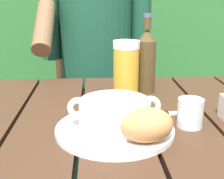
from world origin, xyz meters
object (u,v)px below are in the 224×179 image
object	(u,v)px
person_eating	(96,68)
beer_glass	(126,70)
chair_near_diner	(97,104)
table_knife	(167,113)
serving_plate	(114,129)
water_glass_small	(190,113)
soup_bowl	(114,113)
bread_roll	(147,125)
beer_bottle	(146,60)

from	to	relation	value
person_eating	beer_glass	distance (m)	0.48
chair_near_diner	table_knife	size ratio (longest dim) A/B	5.76
chair_near_diner	serving_plate	bearing A→B (deg)	-87.83
beer_glass	water_glass_small	xyz separation A→B (m)	(0.13, -0.22, -0.05)
beer_glass	person_eating	bearing A→B (deg)	100.73
chair_near_diner	beer_glass	world-z (taller)	chair_near_diner
soup_bowl	chair_near_diner	bearing A→B (deg)	92.17
soup_bowl	water_glass_small	bearing A→B (deg)	6.04
bread_roll	beer_glass	xyz separation A→B (m)	(-0.01, 0.32, 0.04)
person_eating	beer_bottle	distance (m)	0.46
soup_bowl	water_glass_small	distance (m)	0.18
beer_bottle	soup_bowl	bearing A→B (deg)	-111.99
beer_glass	table_knife	world-z (taller)	beer_glass
chair_near_diner	person_eating	size ratio (longest dim) A/B	0.77
beer_bottle	water_glass_small	distance (m)	0.29
water_glass_small	person_eating	bearing A→B (deg)	107.57
serving_plate	water_glass_small	world-z (taller)	water_glass_small
person_eating	bread_roll	xyz separation A→B (m)	(0.10, -0.78, 0.07)
person_eating	water_glass_small	xyz separation A→B (m)	(0.22, -0.69, 0.05)
water_glass_small	chair_near_diner	bearing A→B (deg)	103.61
table_knife	person_eating	bearing A→B (deg)	106.30
serving_plate	beer_glass	xyz separation A→B (m)	(0.05, 0.24, 0.08)
beer_glass	water_glass_small	world-z (taller)	beer_glass
chair_near_diner	soup_bowl	distance (m)	0.96
serving_plate	beer_bottle	bearing A→B (deg)	68.01
chair_near_diner	water_glass_small	distance (m)	0.96
serving_plate	bread_roll	size ratio (longest dim) A/B	2.18
water_glass_small	table_knife	size ratio (longest dim) A/B	0.41
bread_roll	chair_near_diner	bearing A→B (deg)	95.58
serving_plate	beer_bottle	world-z (taller)	beer_bottle
beer_glass	beer_bottle	xyz separation A→B (m)	(0.07, 0.05, 0.02)
beer_bottle	table_knife	world-z (taller)	beer_bottle
serving_plate	beer_bottle	xyz separation A→B (m)	(0.12, 0.29, 0.10)
beer_bottle	table_knife	xyz separation A→B (m)	(0.02, -0.20, -0.10)
soup_bowl	bread_roll	xyz separation A→B (m)	(0.06, -0.07, 0.00)
serving_plate	soup_bowl	world-z (taller)	soup_bowl
serving_plate	table_knife	bearing A→B (deg)	32.94
chair_near_diner	beer_bottle	size ratio (longest dim) A/B	3.88
serving_plate	water_glass_small	distance (m)	0.18
beer_glass	water_glass_small	bearing A→B (deg)	-59.92
beer_bottle	beer_glass	bearing A→B (deg)	-143.36
person_eating	table_knife	bearing A→B (deg)	-73.70
serving_plate	water_glass_small	bearing A→B (deg)	6.04
chair_near_diner	soup_bowl	xyz separation A→B (m)	(0.03, -0.91, 0.31)
beer_glass	table_knife	size ratio (longest dim) A/B	1.04
water_glass_small	table_knife	distance (m)	0.09
serving_plate	table_knife	world-z (taller)	serving_plate
chair_near_diner	serving_plate	world-z (taller)	chair_near_diner
person_eating	bread_roll	world-z (taller)	person_eating
water_glass_small	table_knife	world-z (taller)	water_glass_small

